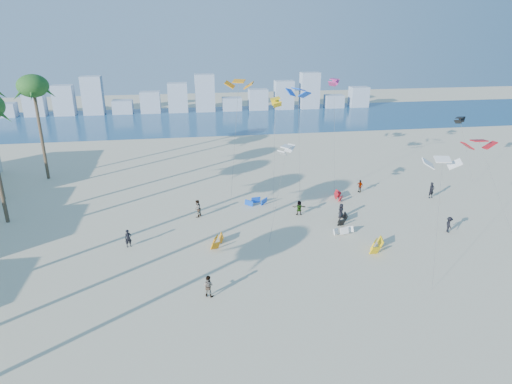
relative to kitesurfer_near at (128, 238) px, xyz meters
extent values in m
plane|color=beige|center=(9.08, -15.34, -0.86)|extent=(220.00, 220.00, 0.00)
plane|color=navy|center=(9.08, 56.66, -0.85)|extent=(220.00, 220.00, 0.00)
imported|color=black|center=(0.00, 0.00, 0.00)|extent=(0.72, 0.57, 1.71)
imported|color=gray|center=(6.86, -9.19, 0.01)|extent=(1.05, 0.97, 1.74)
imported|color=black|center=(21.68, 3.36, -0.07)|extent=(0.91, 0.86, 1.57)
imported|color=gray|center=(26.49, 10.41, -0.08)|extent=(0.84, 0.97, 1.56)
imported|color=black|center=(31.09, -1.72, -0.04)|extent=(0.77, 1.14, 1.63)
imported|color=gray|center=(17.44, 4.78, -0.05)|extent=(1.56, 0.68, 1.62)
imported|color=black|center=(34.13, 7.23, 0.11)|extent=(0.79, 0.61, 1.93)
imported|color=gray|center=(6.56, 5.91, 0.10)|extent=(1.13, 1.18, 1.91)
cylinder|color=#595959|center=(14.31, 1.03, 3.22)|extent=(2.43, 4.15, 8.17)
cylinder|color=#595959|center=(18.03, 7.86, 5.48)|extent=(0.51, 4.46, 12.69)
cylinder|color=#595959|center=(33.44, -5.01, 3.84)|extent=(1.96, 5.96, 9.40)
cylinder|color=#595959|center=(15.30, 8.21, 5.04)|extent=(0.59, 2.54, 11.81)
cylinder|color=#595959|center=(23.69, 12.94, 5.69)|extent=(0.42, 3.86, 13.10)
cylinder|color=#595959|center=(11.39, 12.25, 5.70)|extent=(1.72, 4.78, 13.12)
cylinder|color=#595959|center=(41.34, 12.38, 3.19)|extent=(1.45, 3.04, 8.10)
cylinder|color=#595959|center=(25.19, -8.90, 3.77)|extent=(2.02, 4.45, 9.26)
cylinder|color=brown|center=(-12.68, 21.66, 5.22)|extent=(0.40, 0.40, 12.16)
ellipsoid|color=#1F581F|center=(-12.68, 21.66, 11.30)|extent=(3.80, 3.80, 2.85)
cube|color=#9EADBF|center=(-32.92, 66.66, 0.64)|extent=(4.40, 3.00, 3.00)
cube|color=#9EADBF|center=(-26.72, 66.66, 1.54)|extent=(4.40, 3.00, 4.80)
cube|color=#9EADBF|center=(-20.52, 66.66, 2.44)|extent=(4.40, 3.00, 6.60)
cube|color=#9EADBF|center=(-14.32, 66.66, 3.34)|extent=(4.40, 3.00, 8.40)
cube|color=#9EADBF|center=(-8.12, 66.66, 0.64)|extent=(4.40, 3.00, 3.00)
cube|color=#9EADBF|center=(-1.92, 66.66, 1.54)|extent=(4.40, 3.00, 4.80)
cube|color=#9EADBF|center=(4.28, 66.66, 2.44)|extent=(4.40, 3.00, 6.60)
cube|color=#9EADBF|center=(10.48, 66.66, 3.34)|extent=(4.40, 3.00, 8.40)
cube|color=#9EADBF|center=(16.68, 66.66, 0.64)|extent=(4.40, 3.00, 3.00)
cube|color=#9EADBF|center=(22.88, 66.66, 1.54)|extent=(4.40, 3.00, 4.80)
cube|color=#9EADBF|center=(29.08, 66.66, 2.44)|extent=(4.40, 3.00, 6.60)
cube|color=#9EADBF|center=(35.28, 66.66, 3.34)|extent=(4.40, 3.00, 8.40)
cube|color=#9EADBF|center=(41.48, 66.66, 0.64)|extent=(4.40, 3.00, 3.00)
cube|color=#9EADBF|center=(47.68, 66.66, 1.54)|extent=(4.40, 3.00, 4.80)
camera|label=1|loc=(5.91, -38.88, 18.86)|focal=31.68mm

